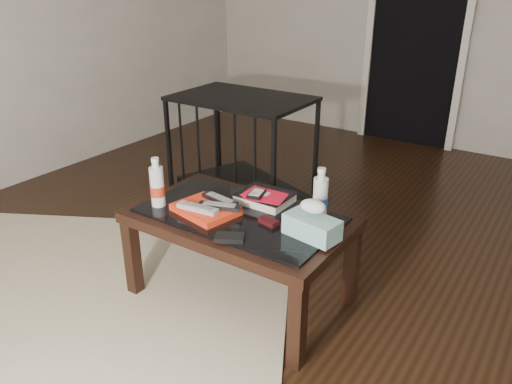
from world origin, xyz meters
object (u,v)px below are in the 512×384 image
Objects in this scene: water_bottle_right at (320,193)px; tissue_box at (312,227)px; coffee_table at (240,226)px; water_bottle_left at (157,182)px; textbook at (265,198)px; pet_crate at (243,164)px.

water_bottle_right reaches higher than tissue_box.
coffee_table is 4.20× the size of water_bottle_right.
water_bottle_left is at bearing -160.88° from tissue_box.
textbook is 0.39m from tissue_box.
pet_crate is at bearing 131.47° from textbook.
textbook is 1.05× the size of water_bottle_left.
coffee_table is 1.25m from pet_crate.
water_bottle_right is (0.29, -0.00, 0.10)m from textbook.
water_bottle_right is 1.03× the size of tissue_box.
pet_crate is (-0.71, 1.02, -0.17)m from coffee_table.
tissue_box is (1.09, -1.03, 0.28)m from pet_crate.
water_bottle_left is at bearing -141.68° from textbook.
pet_crate is 4.44× the size of water_bottle_right.
coffee_table is 0.41m from water_bottle_right.
textbook is at bearing 162.14° from tissue_box.
tissue_box is at bearing -22.28° from pet_crate.
textbook is at bearing 179.72° from water_bottle_right.
water_bottle_right is at bearing 26.78° from coffee_table.
textbook is (0.03, 0.16, 0.09)m from coffee_table.
pet_crate is 1.16m from textbook.
textbook is 0.31m from water_bottle_right.
water_bottle_left is 0.76m from water_bottle_right.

